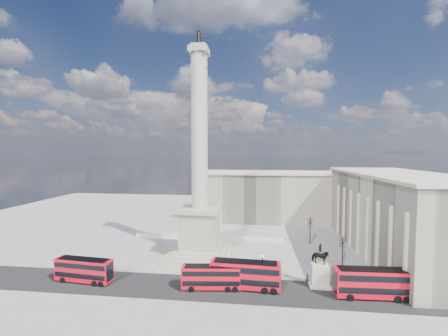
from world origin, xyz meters
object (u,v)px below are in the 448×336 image
victorian_lamp (262,269)px  pedestrian_standing (317,280)px  red_bus_d (373,283)px  red_bus_b (212,277)px  red_bus_a (84,270)px  pedestrian_crossing (220,272)px  pedestrian_walking (308,279)px  red_bus_c (246,274)px  equestrian_statue (320,272)px  nelsons_column (200,198)px

victorian_lamp → pedestrian_standing: 10.54m
red_bus_d → red_bus_b: bearing=177.9°
red_bus_a → pedestrian_crossing: bearing=16.3°
victorian_lamp → pedestrian_walking: size_ratio=3.32×
red_bus_a → pedestrian_walking: red_bus_a is taller
red_bus_c → pedestrian_crossing: (-4.99, 4.04, -1.55)m
red_bus_a → red_bus_c: size_ratio=0.89×
equestrian_statue → nelsons_column: bearing=152.4°
red_bus_d → pedestrian_walking: red_bus_d is taller
nelsons_column → pedestrian_walking: (21.68, -11.50, -12.01)m
red_bus_c → pedestrian_walking: 11.39m
victorian_lamp → equestrian_statue: 10.24m
pedestrian_crossing → pedestrian_walking: bearing=-133.1°
pedestrian_walking → red_bus_a: bearing=-171.7°
red_bus_a → victorian_lamp: size_ratio=1.77×
red_bus_b → pedestrian_walking: size_ratio=5.62×
red_bus_c → red_bus_d: (20.25, -0.67, -0.03)m
victorian_lamp → pedestrian_walking: bearing=20.5°
red_bus_c → equestrian_statue: 12.93m
pedestrian_crossing → equestrian_statue: bearing=-135.3°
equestrian_statue → victorian_lamp: bearing=-167.4°
red_bus_d → victorian_lamp: bearing=175.5°
equestrian_statue → red_bus_c: bearing=-169.9°
equestrian_statue → pedestrian_standing: equestrian_statue is taller
red_bus_b → red_bus_c: (5.75, 0.68, 0.39)m
red_bus_a → red_bus_d: red_bus_d is taller
equestrian_statue → pedestrian_standing: 1.95m
nelsons_column → red_bus_b: bearing=-71.6°
pedestrian_walking → victorian_lamp: bearing=-156.6°
nelsons_column → victorian_lamp: bearing=-46.9°
red_bus_b → equestrian_statue: bearing=3.3°
equestrian_statue → pedestrian_walking: (-1.87, 0.80, -1.71)m
red_bus_a → pedestrian_walking: bearing=10.6°
red_bus_d → victorian_lamp: 17.53m
nelsons_column → equestrian_statue: 28.50m
pedestrian_standing → pedestrian_walking: bearing=-35.1°
equestrian_statue → pedestrian_walking: equestrian_statue is taller
red_bus_a → equestrian_statue: size_ratio=1.40×
pedestrian_standing → red_bus_a: bearing=-30.0°
nelsons_column → red_bus_b: 19.36m
nelsons_column → red_bus_c: size_ratio=4.18×
nelsons_column → red_bus_d: bearing=-26.1°
victorian_lamp → pedestrian_crossing: (-7.75, 4.00, -2.57)m
nelsons_column → pedestrian_walking: size_ratio=27.59×
red_bus_b → equestrian_statue: size_ratio=1.33×
red_bus_a → red_bus_b: bearing=5.2°
red_bus_c → red_bus_d: 20.26m
equestrian_statue → pedestrian_crossing: size_ratio=3.98×
red_bus_d → red_bus_a: bearing=177.8°
victorian_lamp → pedestrian_standing: (9.74, 3.02, -2.68)m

